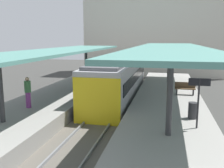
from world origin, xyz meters
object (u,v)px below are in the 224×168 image
(platform_sign, at_px, (199,92))
(passenger_near_bench, at_px, (28,92))
(platform_bench, at_px, (185,88))
(commuter_train, at_px, (119,79))
(litter_bin, at_px, (193,110))

(platform_sign, height_order, passenger_near_bench, platform_sign)
(passenger_near_bench, bearing_deg, platform_bench, 31.27)
(platform_sign, bearing_deg, platform_bench, 90.69)
(platform_bench, distance_m, passenger_near_bench, 10.39)
(platform_bench, height_order, platform_sign, platform_sign)
(platform_bench, distance_m, platform_sign, 6.92)
(commuter_train, bearing_deg, platform_bench, -15.60)
(platform_sign, xyz_separation_m, litter_bin, (-0.06, 1.38, -1.22))
(platform_sign, bearing_deg, passenger_near_bench, 170.92)
(platform_bench, xyz_separation_m, passenger_near_bench, (-8.88, -5.39, 0.45))
(platform_bench, bearing_deg, commuter_train, 164.40)
(platform_bench, bearing_deg, litter_bin, -89.73)
(commuter_train, xyz_separation_m, platform_sign, (5.02, -8.20, 0.90))
(platform_bench, xyz_separation_m, platform_sign, (0.08, -6.82, 1.16))
(platform_bench, bearing_deg, platform_sign, -89.31)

